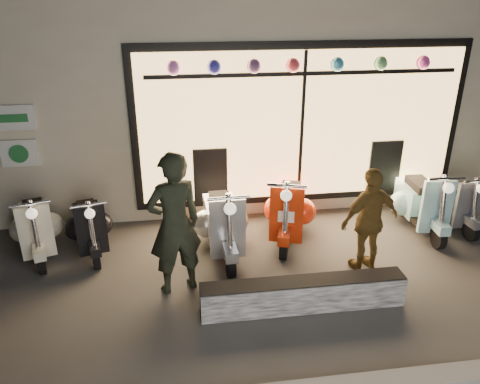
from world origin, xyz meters
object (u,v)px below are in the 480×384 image
Objects in this scene: graffiti_barrier at (303,294)px; scooter_silver at (222,220)px; scooter_red at (289,208)px; woman at (370,220)px; man at (174,224)px.

scooter_silver reaches higher than graffiti_barrier.
woman reaches higher than scooter_red.
woman reaches higher than scooter_silver.
scooter_red is at bearing -162.52° from man.
scooter_silver is at bearing 116.79° from graffiti_barrier.
man is 2.61m from woman.
scooter_silver is at bearing -147.48° from scooter_red.
scooter_silver is 0.82× the size of man.
man is 1.26× the size of woman.
graffiti_barrier is 1.83m from scooter_silver.
scooter_silver reaches higher than scooter_red.
scooter_red is (0.27, 1.90, 0.24)m from graffiti_barrier.
scooter_silver is at bearing -142.79° from man.
graffiti_barrier is at bearing -65.09° from scooter_silver.
scooter_red is 1.02× the size of woman.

